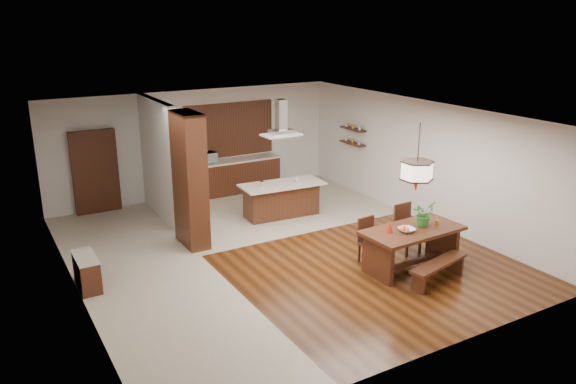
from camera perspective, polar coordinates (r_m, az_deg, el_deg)
room_shell at (r=11.34m, az=-1.31°, el=3.69°), size 9.00×9.04×2.92m
tile_hallway at (r=11.06m, az=-13.96°, el=-8.56°), size 2.50×9.00×0.01m
tile_kitchen at (r=14.61m, az=-1.70°, el=-1.56°), size 5.50×4.00×0.01m
soffit_band at (r=11.18m, az=-1.34°, el=7.79°), size 8.00×9.00×0.02m
partition_pier at (r=12.00m, az=-9.94°, el=1.18°), size 0.45×1.00×2.90m
partition_stub at (r=13.93m, az=-12.99°, el=3.25°), size 0.18×2.40×2.90m
hallway_console at (r=10.92m, az=-19.75°, el=-7.67°), size 0.37×0.88×0.63m
hallway_doorway at (r=14.77m, az=-18.98°, el=1.93°), size 1.10×0.20×2.10m
rear_counter at (r=15.82m, az=-5.45°, el=1.64°), size 2.60×0.62×0.95m
kitchen_window at (r=15.75m, az=-5.98°, el=6.33°), size 2.60×0.08×1.50m
shelf_lower at (r=15.67m, az=6.56°, el=4.95°), size 0.26×0.90×0.04m
shelf_upper at (r=15.59m, az=6.61°, el=6.38°), size 0.26×0.90×0.04m
dining_table at (r=11.20m, az=12.49°, el=-4.71°), size 2.04×1.08×0.83m
dining_bench at (r=10.92m, az=15.02°, el=-7.85°), size 1.48×0.63×0.41m
dining_chair_left at (r=11.35m, az=8.47°, el=-4.99°), size 0.44×0.44×0.93m
dining_chair_right at (r=11.97m, az=12.11°, el=-3.73°), size 0.47×0.47×1.03m
pendant_lantern at (r=10.71m, az=13.05°, el=3.42°), size 0.64×0.64×1.31m
foliage_plant at (r=11.25m, az=13.59°, el=-2.16°), size 0.53×0.49×0.49m
fruit_bowl at (r=10.93m, az=11.96°, el=-3.79°), size 0.35×0.35×0.08m
napkin_cone at (r=10.82m, az=10.28°, el=-3.51°), size 0.17×0.17×0.22m
gold_ornament at (r=11.41m, az=14.90°, el=-3.02°), size 0.09×0.09×0.11m
kitchen_island at (r=13.87m, az=-0.66°, el=-0.73°), size 2.11×1.02×0.85m
range_hood at (r=13.38m, az=-0.70°, el=7.57°), size 0.90×0.55×0.87m
island_cup at (r=13.88m, az=0.95°, el=1.26°), size 0.15×0.15×0.09m
microwave at (r=15.35m, az=-8.28°, el=3.45°), size 0.59×0.45×0.29m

